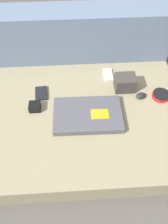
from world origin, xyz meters
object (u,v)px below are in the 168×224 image
at_px(speaker_puck, 161,95).
at_px(phone_black, 41,93).
at_px(phone_silver, 108,75).
at_px(charger_brick, 35,107).
at_px(laptop, 88,115).
at_px(camera_pouch, 125,83).
at_px(computer_mouse, 141,96).

bearing_deg(speaker_puck, phone_black, 174.70).
height_order(phone_silver, charger_brick, charger_brick).
relative_size(laptop, phone_silver, 3.43).
relative_size(laptop, charger_brick, 6.01).
height_order(phone_black, camera_pouch, camera_pouch).
bearing_deg(phone_black, camera_pouch, -2.78).
bearing_deg(phone_silver, charger_brick, -150.52).
bearing_deg(phone_silver, phone_black, -161.54).
xyz_separation_m(phone_black, camera_pouch, (0.47, 0.02, 0.04)).
relative_size(camera_pouch, charger_brick, 1.91).
relative_size(computer_mouse, phone_black, 0.65).
xyz_separation_m(laptop, charger_brick, (-0.27, 0.07, 0.00)).
bearing_deg(speaker_puck, phone_silver, 144.99).
bearing_deg(phone_silver, computer_mouse, -48.82).
xyz_separation_m(speaker_puck, camera_pouch, (-0.19, 0.08, 0.03)).
xyz_separation_m(computer_mouse, phone_black, (-0.55, 0.06, -0.01)).
bearing_deg(phone_silver, laptop, -115.15).
bearing_deg(laptop, computer_mouse, 21.45).
bearing_deg(charger_brick, laptop, -13.76).
distance_m(laptop, charger_brick, 0.28).
bearing_deg(speaker_puck, charger_brick, -176.40).
distance_m(phone_black, charger_brick, 0.11).
bearing_deg(charger_brick, computer_mouse, 4.61).
relative_size(computer_mouse, phone_silver, 0.66).
bearing_deg(speaker_puck, laptop, -164.98).
xyz_separation_m(speaker_puck, phone_silver, (-0.27, 0.19, -0.01)).
xyz_separation_m(speaker_puck, phone_black, (-0.66, 0.06, -0.01)).
height_order(camera_pouch, charger_brick, camera_pouch).
xyz_separation_m(phone_silver, charger_brick, (-0.42, -0.23, 0.01)).
height_order(phone_silver, camera_pouch, camera_pouch).
bearing_deg(computer_mouse, phone_silver, 108.23).
bearing_deg(laptop, phone_black, 146.14).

